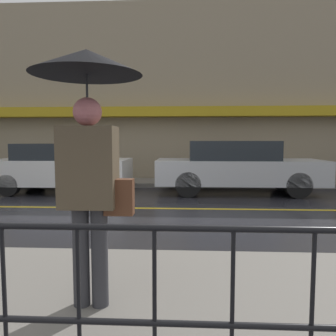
# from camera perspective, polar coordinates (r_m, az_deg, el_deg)

# --- Properties ---
(ground_plane) EXTENTS (80.00, 80.00, 0.00)m
(ground_plane) POSITION_cam_1_polar(r_m,az_deg,el_deg) (7.67, -7.67, -6.94)
(ground_plane) COLOR black
(sidewalk_near) EXTENTS (28.00, 2.68, 0.14)m
(sidewalk_near) POSITION_cam_1_polar(r_m,az_deg,el_deg) (3.44, -23.04, -21.12)
(sidewalk_near) COLOR slate
(sidewalk_near) RESTS_ON ground_plane
(sidewalk_far) EXTENTS (28.00, 1.64, 0.14)m
(sidewalk_far) POSITION_cam_1_polar(r_m,az_deg,el_deg) (11.66, -3.96, -2.52)
(sidewalk_far) COLOR slate
(sidewalk_far) RESTS_ON ground_plane
(lane_marking) EXTENTS (25.20, 0.12, 0.01)m
(lane_marking) POSITION_cam_1_polar(r_m,az_deg,el_deg) (7.67, -7.67, -6.91)
(lane_marking) COLOR gold
(lane_marking) RESTS_ON ground_plane
(building_storefront) EXTENTS (28.00, 0.85, 6.66)m
(building_storefront) POSITION_cam_1_polar(r_m,az_deg,el_deg) (12.62, -3.51, 12.69)
(building_storefront) COLOR gray
(building_storefront) RESTS_ON ground_plane
(pedestrian) EXTENTS (0.91, 0.91, 2.14)m
(pedestrian) POSITION_cam_1_polar(r_m,az_deg,el_deg) (2.79, -13.69, 8.22)
(pedestrian) COLOR #333338
(pedestrian) RESTS_ON sidewalk_near
(car_white) EXTENTS (3.99, 1.83, 1.47)m
(car_white) POSITION_cam_1_polar(r_m,az_deg,el_deg) (10.37, -18.11, 0.10)
(car_white) COLOR silver
(car_white) RESTS_ON ground_plane
(car_silver) EXTENTS (4.78, 1.71, 1.55)m
(car_silver) POSITION_cam_1_polar(r_m,az_deg,el_deg) (9.79, 11.90, 0.24)
(car_silver) COLOR #B2B5BA
(car_silver) RESTS_ON ground_plane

